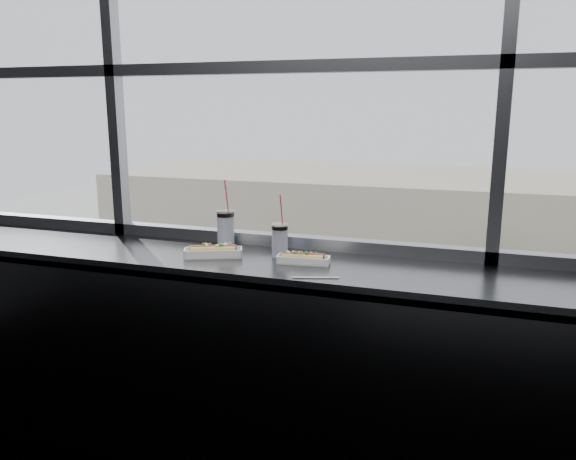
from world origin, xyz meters
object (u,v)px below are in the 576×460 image
(tree_left, at_px, (277,271))
(soda_cup_left, at_px, (226,226))
(wrapper, at_px, (199,254))
(car_near_b, at_px, (280,414))
(tree_center, at_px, (490,285))
(soda_cup_right, at_px, (280,239))
(loose_straw, at_px, (316,278))
(car_far_b, at_px, (454,353))
(pedestrian_b, at_px, (464,317))
(hotdog_tray_left, at_px, (213,251))
(hotdog_tray_right, at_px, (303,258))
(car_far_a, at_px, (231,323))
(car_near_a, at_px, (80,375))
(pedestrian_a, at_px, (326,313))

(tree_left, bearing_deg, soda_cup_left, -70.83)
(wrapper, bearing_deg, car_near_b, 108.22)
(wrapper, distance_m, tree_center, 29.74)
(soda_cup_right, relative_size, car_near_b, 0.05)
(loose_straw, distance_m, car_far_b, 26.89)
(soda_cup_left, bearing_deg, pedestrian_b, 87.71)
(soda_cup_right, relative_size, tree_left, 0.07)
(tree_center, bearing_deg, tree_left, 180.00)
(hotdog_tray_left, relative_size, tree_left, 0.07)
(tree_center, bearing_deg, hotdog_tray_right, -93.82)
(hotdog_tray_right, height_order, wrapper, hotdog_tray_right)
(car_far_a, xyz_separation_m, tree_left, (1.31, 4.00, 1.95))
(hotdog_tray_right, relative_size, tree_left, 0.06)
(hotdog_tray_right, xyz_separation_m, tree_center, (1.89, 28.29, -8.71))
(wrapper, bearing_deg, loose_straw, -13.94)
(car_near_b, distance_m, tree_left, 12.92)
(car_near_a, bearing_deg, car_far_a, -30.10)
(tree_center, bearing_deg, car_far_b, -111.05)
(car_far_a, xyz_separation_m, tree_center, (13.45, 4.00, 2.36))
(hotdog_tray_left, bearing_deg, soda_cup_left, 76.29)
(car_far_b, height_order, pedestrian_b, pedestrian_b)
(tree_left, bearing_deg, pedestrian_a, -11.06)
(pedestrian_a, bearing_deg, loose_straw, 104.40)
(hotdog_tray_left, xyz_separation_m, hotdog_tray_right, (0.45, 0.03, -0.00))
(pedestrian_b, bearing_deg, tree_left, -85.19)
(wrapper, bearing_deg, hotdog_tray_left, 18.44)
(pedestrian_a, height_order, pedestrian_b, pedestrian_b)
(soda_cup_right, bearing_deg, pedestrian_a, 104.03)
(soda_cup_right, relative_size, wrapper, 3.57)
(loose_straw, relative_size, tree_center, 0.04)
(car_near_b, distance_m, car_near_a, 9.34)
(hotdog_tray_right, relative_size, car_near_a, 0.04)
(pedestrian_a, distance_m, pedestrian_b, 7.87)
(hotdog_tray_right, height_order, car_far_b, hotdog_tray_right)
(car_near_b, relative_size, car_near_a, 0.85)
(loose_straw, relative_size, wrapper, 2.27)
(pedestrian_a, bearing_deg, soda_cup_left, 103.42)
(soda_cup_right, height_order, pedestrian_a, soda_cup_right)
(car_near_b, xyz_separation_m, car_far_b, (6.24, 8.00, -0.01))
(soda_cup_left, height_order, tree_left, soda_cup_left)
(car_near_a, bearing_deg, pedestrian_b, -56.37)
(hotdog_tray_left, bearing_deg, car_far_a, 91.84)
(car_far_a, height_order, car_far_b, car_far_a)
(pedestrian_b, xyz_separation_m, tree_center, (1.21, -0.92, 2.31))
(soda_cup_right, bearing_deg, hotdog_tray_left, -161.46)
(hotdog_tray_right, relative_size, pedestrian_a, 0.13)
(soda_cup_right, distance_m, pedestrian_b, 31.18)
(loose_straw, xyz_separation_m, car_far_a, (-11.68, 24.50, -11.05))
(loose_straw, bearing_deg, pedestrian_a, 86.65)
(tree_center, bearing_deg, soda_cup_right, -94.12)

